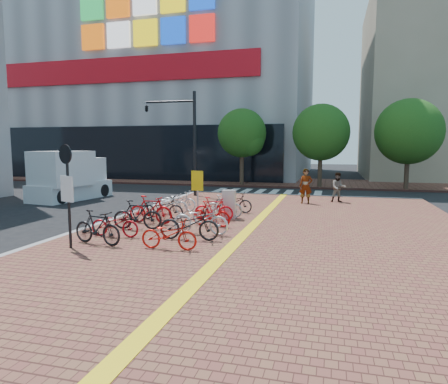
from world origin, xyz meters
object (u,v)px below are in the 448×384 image
(bike_3, at_px, (150,210))
(bike_1, at_px, (115,224))
(bike_13, at_px, (233,202))
(traffic_light_pole, at_px, (172,124))
(bike_12, at_px, (224,206))
(utility_box, at_px, (229,204))
(bike_0, at_px, (97,227))
(bike_2, at_px, (137,215))
(bike_9, at_px, (200,219))
(bike_11, at_px, (214,209))
(bike_7, at_px, (169,234))
(bike_6, at_px, (179,201))
(bike_4, at_px, (162,208))
(pedestrian_a, at_px, (306,186))
(notice_sign, at_px, (67,183))
(bike_8, at_px, (189,224))
(box_truck, at_px, (69,177))
(pedestrian_b, at_px, (338,187))
(bike_10, at_px, (211,214))
(bike_5, at_px, (169,204))
(yellow_sign, at_px, (197,185))

(bike_3, bearing_deg, bike_1, 178.04)
(bike_13, xyz_separation_m, traffic_light_pole, (-5.24, 5.51, 3.89))
(bike_12, distance_m, utility_box, 0.39)
(bike_0, xyz_separation_m, utility_box, (2.83, 5.40, 0.06))
(bike_2, relative_size, bike_9, 0.90)
(bike_11, distance_m, traffic_light_pole, 9.98)
(bike_7, relative_size, traffic_light_pole, 0.27)
(bike_6, bearing_deg, utility_box, -109.72)
(bike_2, distance_m, bike_4, 2.12)
(bike_0, bearing_deg, bike_4, 8.60)
(bike_2, xyz_separation_m, pedestrian_a, (5.50, 8.40, 0.38))
(bike_12, distance_m, notice_sign, 7.13)
(bike_8, height_order, box_truck, box_truck)
(bike_13, distance_m, pedestrian_b, 6.73)
(bike_10, bearing_deg, bike_9, -168.31)
(bike_3, bearing_deg, bike_12, -47.19)
(bike_9, bearing_deg, pedestrian_b, -24.72)
(bike_5, xyz_separation_m, bike_13, (2.65, 1.19, 0.02))
(bike_11, relative_size, pedestrian_b, 1.00)
(bike_7, relative_size, pedestrian_a, 0.93)
(bike_6, bearing_deg, bike_12, -107.69)
(bike_0, xyz_separation_m, notice_sign, (-0.55, -0.61, 1.41))
(bike_11, bearing_deg, bike_13, -10.88)
(bike_1, distance_m, bike_4, 3.41)
(bike_2, relative_size, pedestrian_a, 0.98)
(pedestrian_a, relative_size, traffic_light_pole, 0.29)
(pedestrian_b, bearing_deg, bike_10, -129.28)
(bike_8, height_order, traffic_light_pole, traffic_light_pole)
(bike_0, distance_m, bike_8, 2.86)
(bike_4, relative_size, bike_11, 1.14)
(pedestrian_b, distance_m, yellow_sign, 8.59)
(bike_6, relative_size, utility_box, 1.49)
(bike_3, height_order, pedestrian_b, pedestrian_b)
(yellow_sign, bearing_deg, bike_5, 174.17)
(bike_5, xyz_separation_m, traffic_light_pole, (-2.58, 6.70, 3.91))
(pedestrian_a, bearing_deg, bike_6, -145.02)
(bike_3, relative_size, bike_4, 1.00)
(pedestrian_b, relative_size, yellow_sign, 0.82)
(bike_10, distance_m, traffic_light_pole, 10.97)
(bike_2, bearing_deg, bike_3, -8.91)
(bike_3, xyz_separation_m, notice_sign, (-0.67, -4.12, 1.40))
(bike_12, xyz_separation_m, bike_13, (0.05, 1.33, -0.00))
(bike_2, bearing_deg, bike_5, -7.01)
(bike_13, height_order, pedestrian_b, pedestrian_b)
(bike_8, relative_size, yellow_sign, 1.00)
(bike_6, height_order, traffic_light_pole, traffic_light_pole)
(bike_3, distance_m, bike_11, 2.55)
(utility_box, bearing_deg, bike_9, -93.60)
(bike_1, relative_size, bike_5, 0.98)
(yellow_sign, bearing_deg, traffic_light_pole, 120.10)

